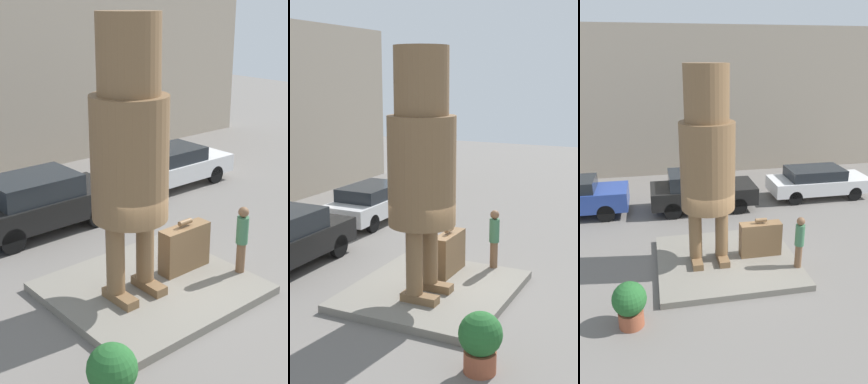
# 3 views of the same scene
# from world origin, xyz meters

# --- Properties ---
(ground_plane) EXTENTS (60.00, 60.00, 0.00)m
(ground_plane) POSITION_xyz_m (0.00, 0.00, 0.00)
(ground_plane) COLOR slate
(pedestal) EXTENTS (4.32, 3.85, 0.19)m
(pedestal) POSITION_xyz_m (0.00, 0.00, 0.10)
(pedestal) COLOR slate
(pedestal) RESTS_ON ground_plane
(statue_figure) EXTENTS (1.58, 1.58, 5.85)m
(statue_figure) POSITION_xyz_m (-0.57, 0.02, 3.62)
(statue_figure) COLOR brown
(statue_figure) RESTS_ON pedestal
(giant_suitcase) EXTENTS (1.31, 0.41, 1.26)m
(giant_suitcase) POSITION_xyz_m (1.10, 0.07, 0.75)
(giant_suitcase) COLOR brown
(giant_suitcase) RESTS_ON pedestal
(tourist) EXTENTS (0.28, 0.28, 1.63)m
(tourist) POSITION_xyz_m (2.01, -0.88, 1.09)
(tourist) COLOR brown
(tourist) RESTS_ON pedestal
(parked_car_white) EXTENTS (4.58, 1.76, 1.40)m
(parked_car_white) POSITION_xyz_m (5.32, 5.08, 0.76)
(parked_car_white) COLOR silver
(parked_car_white) RESTS_ON ground_plane
(planter_pot) EXTENTS (0.83, 0.83, 1.18)m
(planter_pot) POSITION_xyz_m (-2.87, -2.36, 0.65)
(planter_pot) COLOR brown
(planter_pot) RESTS_ON ground_plane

